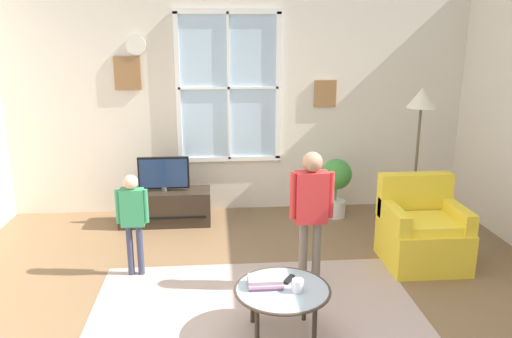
{
  "coord_description": "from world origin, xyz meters",
  "views": [
    {
      "loc": [
        -0.33,
        -3.45,
        2.27
      ],
      "look_at": [
        0.03,
        0.76,
        1.13
      ],
      "focal_mm": 35.35,
      "sensor_mm": 36.0,
      "label": 1
    }
  ],
  "objects_px": {
    "tv_stand": "(165,207)",
    "person_red_shirt": "(311,205)",
    "television": "(164,173)",
    "floor_lamp": "(420,113)",
    "coffee_table": "(282,292)",
    "armchair": "(422,232)",
    "cup": "(298,286)",
    "book_stack": "(265,282)",
    "person_green_shirt": "(133,213)",
    "potted_plant_by_window": "(336,181)",
    "remote_near_books": "(289,279)"
  },
  "relations": [
    {
      "from": "coffee_table",
      "to": "armchair",
      "type": "bearing_deg",
      "value": 36.79
    },
    {
      "from": "potted_plant_by_window",
      "to": "floor_lamp",
      "type": "bearing_deg",
      "value": -41.15
    },
    {
      "from": "potted_plant_by_window",
      "to": "floor_lamp",
      "type": "xyz_separation_m",
      "value": [
        0.74,
        -0.65,
        0.95
      ]
    },
    {
      "from": "coffee_table",
      "to": "cup",
      "type": "distance_m",
      "value": 0.14
    },
    {
      "from": "tv_stand",
      "to": "armchair",
      "type": "distance_m",
      "value": 2.99
    },
    {
      "from": "coffee_table",
      "to": "person_red_shirt",
      "type": "height_order",
      "value": "person_red_shirt"
    },
    {
      "from": "television",
      "to": "cup",
      "type": "relative_size",
      "value": 6.29
    },
    {
      "from": "book_stack",
      "to": "floor_lamp",
      "type": "xyz_separation_m",
      "value": [
        1.9,
        1.87,
        0.98
      ]
    },
    {
      "from": "coffee_table",
      "to": "floor_lamp",
      "type": "distance_m",
      "value": 2.81
    },
    {
      "from": "television",
      "to": "armchair",
      "type": "distance_m",
      "value": 3.0
    },
    {
      "from": "coffee_table",
      "to": "remote_near_books",
      "type": "bearing_deg",
      "value": 60.43
    },
    {
      "from": "cup",
      "to": "floor_lamp",
      "type": "relative_size",
      "value": 0.06
    },
    {
      "from": "television",
      "to": "person_red_shirt",
      "type": "bearing_deg",
      "value": -50.64
    },
    {
      "from": "coffee_table",
      "to": "person_red_shirt",
      "type": "xyz_separation_m",
      "value": [
        0.35,
        0.73,
        0.43
      ]
    },
    {
      "from": "floor_lamp",
      "to": "coffee_table",
      "type": "bearing_deg",
      "value": -132.76
    },
    {
      "from": "potted_plant_by_window",
      "to": "floor_lamp",
      "type": "height_order",
      "value": "floor_lamp"
    },
    {
      "from": "television",
      "to": "armchair",
      "type": "bearing_deg",
      "value": -26.08
    },
    {
      "from": "television",
      "to": "potted_plant_by_window",
      "type": "height_order",
      "value": "television"
    },
    {
      "from": "tv_stand",
      "to": "floor_lamp",
      "type": "relative_size",
      "value": 0.65
    },
    {
      "from": "television",
      "to": "potted_plant_by_window",
      "type": "distance_m",
      "value": 2.14
    },
    {
      "from": "person_green_shirt",
      "to": "potted_plant_by_window",
      "type": "bearing_deg",
      "value": 31.77
    },
    {
      "from": "tv_stand",
      "to": "person_green_shirt",
      "type": "xyz_separation_m",
      "value": [
        -0.16,
        -1.35,
        0.42
      ]
    },
    {
      "from": "television",
      "to": "floor_lamp",
      "type": "distance_m",
      "value": 3.04
    },
    {
      "from": "tv_stand",
      "to": "book_stack",
      "type": "bearing_deg",
      "value": -68.22
    },
    {
      "from": "tv_stand",
      "to": "remote_near_books",
      "type": "bearing_deg",
      "value": -63.73
    },
    {
      "from": "book_stack",
      "to": "person_red_shirt",
      "type": "height_order",
      "value": "person_red_shirt"
    },
    {
      "from": "remote_near_books",
      "to": "potted_plant_by_window",
      "type": "relative_size",
      "value": 0.19
    },
    {
      "from": "floor_lamp",
      "to": "potted_plant_by_window",
      "type": "bearing_deg",
      "value": 138.85
    },
    {
      "from": "potted_plant_by_window",
      "to": "book_stack",
      "type": "bearing_deg",
      "value": -114.62
    },
    {
      "from": "remote_near_books",
      "to": "book_stack",
      "type": "bearing_deg",
      "value": -159.51
    },
    {
      "from": "book_stack",
      "to": "potted_plant_by_window",
      "type": "height_order",
      "value": "potted_plant_by_window"
    },
    {
      "from": "book_stack",
      "to": "person_red_shirt",
      "type": "relative_size",
      "value": 0.2
    },
    {
      "from": "book_stack",
      "to": "floor_lamp",
      "type": "relative_size",
      "value": 0.16
    },
    {
      "from": "tv_stand",
      "to": "person_green_shirt",
      "type": "relative_size",
      "value": 1.09
    },
    {
      "from": "tv_stand",
      "to": "person_red_shirt",
      "type": "bearing_deg",
      "value": -50.68
    },
    {
      "from": "person_green_shirt",
      "to": "potted_plant_by_window",
      "type": "relative_size",
      "value": 1.34
    },
    {
      "from": "television",
      "to": "potted_plant_by_window",
      "type": "bearing_deg",
      "value": 1.93
    },
    {
      "from": "cup",
      "to": "remote_near_books",
      "type": "relative_size",
      "value": 0.69
    },
    {
      "from": "television",
      "to": "tv_stand",
      "type": "bearing_deg",
      "value": 90.0
    },
    {
      "from": "floor_lamp",
      "to": "armchair",
      "type": "bearing_deg",
      "value": -104.64
    },
    {
      "from": "remote_near_books",
      "to": "cup",
      "type": "bearing_deg",
      "value": -78.0
    },
    {
      "from": "armchair",
      "to": "potted_plant_by_window",
      "type": "bearing_deg",
      "value": 111.72
    },
    {
      "from": "television",
      "to": "person_red_shirt",
      "type": "distance_m",
      "value": 2.29
    },
    {
      "from": "television",
      "to": "remote_near_books",
      "type": "distance_m",
      "value": 2.66
    },
    {
      "from": "tv_stand",
      "to": "television",
      "type": "height_order",
      "value": "television"
    },
    {
      "from": "television",
      "to": "cup",
      "type": "height_order",
      "value": "television"
    },
    {
      "from": "tv_stand",
      "to": "television",
      "type": "relative_size",
      "value": 1.81
    },
    {
      "from": "television",
      "to": "floor_lamp",
      "type": "xyz_separation_m",
      "value": [
        2.88,
        -0.58,
        0.78
      ]
    },
    {
      "from": "remote_near_books",
      "to": "person_green_shirt",
      "type": "distance_m",
      "value": 1.7
    },
    {
      "from": "tv_stand",
      "to": "armchair",
      "type": "relative_size",
      "value": 1.26
    }
  ]
}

